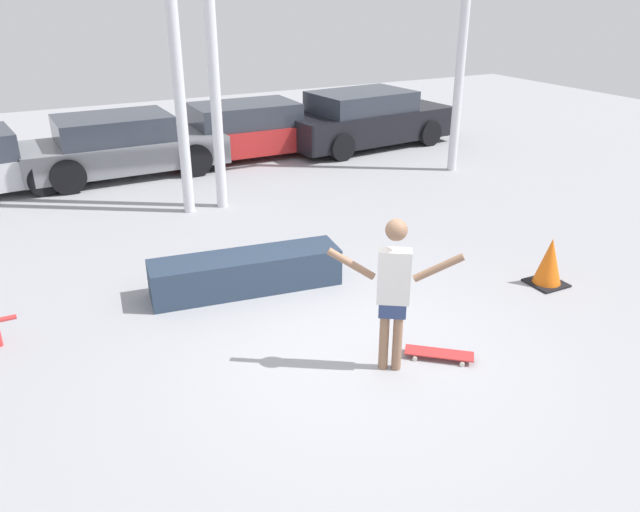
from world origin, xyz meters
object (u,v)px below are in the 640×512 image
grind_box (246,272)px  parked_car_grey (121,146)px  parked_car_red (250,130)px  skateboarder (393,286)px  traffic_cone (549,262)px  skateboard (439,354)px  parked_car_black (365,119)px

grind_box → parked_car_grey: size_ratio=0.60×
grind_box → parked_car_red: parked_car_red is taller
skateboarder → grind_box: size_ratio=0.68×
parked_car_grey → traffic_cone: bearing=-64.4°
parked_car_grey → grind_box: bearing=-87.9°
skateboard → grind_box: 2.99m
skateboarder → skateboard: 1.14m
skateboarder → skateboard: size_ratio=2.42×
skateboard → parked_car_black: parked_car_black is taller
parked_car_black → skateboarder: bearing=-125.2°
parked_car_black → traffic_cone: bearing=-108.9°
parked_car_grey → traffic_cone: (4.23, -8.45, -0.31)m
skateboard → parked_car_red: parked_car_red is taller
parked_car_black → parked_car_red: bearing=166.7°
parked_car_grey → parked_car_black: parked_car_black is taller
skateboard → parked_car_black: (4.51, 9.14, 0.63)m
grind_box → traffic_cone: 4.28m
grind_box → traffic_cone: bearing=-25.2°
grind_box → parked_car_red: bearing=68.0°
parked_car_red → traffic_cone: (1.09, -8.70, -0.29)m
grind_box → parked_car_grey: bearing=93.1°
parked_car_black → parked_car_grey: bearing=172.8°
skateboarder → grind_box: skateboarder is taller
grind_box → traffic_cone: traffic_cone is taller
grind_box → parked_car_black: (5.83, 6.47, 0.43)m
grind_box → parked_car_black: 8.72m
parked_car_red → parked_car_black: size_ratio=0.96×
skateboard → parked_car_black: size_ratio=0.16×
skateboarder → parked_car_grey: 9.27m
skateboarder → grind_box: 2.77m
parked_car_grey → traffic_cone: parked_car_grey is taller
parked_car_black → grind_box: bearing=-137.7°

